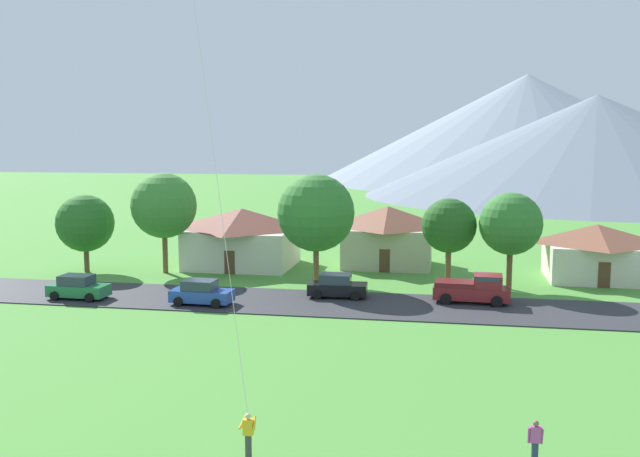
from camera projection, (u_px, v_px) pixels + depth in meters
road_strip at (357, 305)px, 48.29m from camera, size 160.00×7.69×0.08m
mountain_far_west_ridge at (526, 128)px, 184.24m from camera, size 109.51×109.51×28.01m
mountain_far_east_ridge at (595, 146)px, 137.01m from camera, size 89.91×89.91×19.79m
house_leftmost at (388, 235)px, 62.72m from camera, size 8.33×6.63×5.40m
house_left_center at (596, 251)px, 56.70m from camera, size 8.28×6.96×4.53m
house_right_center at (242, 236)px, 62.73m from camera, size 9.76×8.33×5.20m
tree_near_left at (85, 223)px, 59.69m from camera, size 4.87×4.87×6.66m
tree_left_of_center at (449, 226)px, 54.67m from camera, size 4.26×4.26×6.78m
tree_center at (316, 213)px, 54.33m from camera, size 6.02×6.02×8.68m
tree_right_of_center at (511, 224)px, 52.71m from camera, size 4.72×4.72×7.39m
tree_near_right at (164, 206)px, 59.22m from camera, size 5.53×5.53×8.53m
parked_car_green_west_end at (78, 287)px, 49.90m from camera, size 4.25×2.18×1.68m
parked_car_blue_mid_west at (201, 293)px, 48.18m from camera, size 4.27×2.21×1.68m
parked_car_black_mid_east at (337, 286)px, 50.31m from camera, size 4.28×2.24×1.68m
pickup_truck_maroon_west_side at (474, 289)px, 48.64m from camera, size 5.29×2.51×1.99m
watcher_person at (535, 442)px, 24.48m from camera, size 0.56×0.24×1.68m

